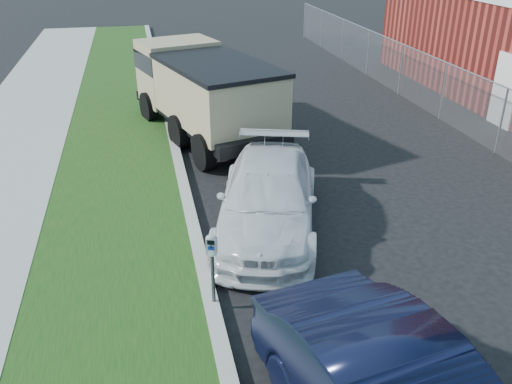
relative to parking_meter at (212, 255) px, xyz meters
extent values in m
plane|color=black|center=(2.55, 1.07, -1.04)|extent=(120.00, 120.00, 0.00)
cube|color=gray|center=(-0.05, 3.07, -0.96)|extent=(0.25, 50.00, 0.15)
cube|color=#133B10|center=(-1.65, 3.07, -0.97)|extent=(3.00, 50.00, 0.13)
plane|color=slate|center=(8.55, 8.07, -0.14)|extent=(0.00, 30.00, 30.00)
cylinder|color=gray|center=(8.55, 8.07, 0.76)|extent=(0.04, 30.00, 0.04)
cylinder|color=gray|center=(8.55, 5.07, -0.14)|extent=(0.06, 0.06, 1.80)
cylinder|color=gray|center=(8.55, 8.07, -0.14)|extent=(0.06, 0.06, 1.80)
cylinder|color=gray|center=(8.55, 11.07, -0.14)|extent=(0.06, 0.06, 1.80)
cylinder|color=gray|center=(8.55, 14.07, -0.14)|extent=(0.06, 0.06, 1.80)
cylinder|color=gray|center=(8.55, 17.07, -0.14)|extent=(0.06, 0.06, 1.80)
cylinder|color=gray|center=(8.55, 20.07, -0.14)|extent=(0.06, 0.06, 1.80)
cylinder|color=gray|center=(8.55, 23.07, -0.14)|extent=(0.06, 0.06, 1.80)
cube|color=silver|center=(10.00, 7.07, 0.06)|extent=(0.08, 1.10, 2.20)
cylinder|color=#3F4247|center=(0.00, 0.00, -0.46)|extent=(0.07, 0.07, 0.92)
cube|color=gray|center=(0.00, 0.00, 0.16)|extent=(0.19, 0.16, 0.28)
ellipsoid|color=gray|center=(0.00, 0.00, 0.30)|extent=(0.20, 0.16, 0.10)
cube|color=black|center=(-0.02, -0.06, 0.25)|extent=(0.11, 0.04, 0.07)
cube|color=navy|center=(-0.02, -0.05, 0.15)|extent=(0.10, 0.04, 0.06)
cylinder|color=silver|center=(-0.02, -0.05, 0.05)|extent=(0.10, 0.04, 0.10)
cube|color=#3F4247|center=(-0.02, -0.05, 0.18)|extent=(0.04, 0.02, 0.05)
imported|color=silver|center=(1.47, 2.44, -0.35)|extent=(3.23, 5.08, 1.37)
cube|color=black|center=(1.02, 8.06, -0.34)|extent=(3.73, 6.44, 0.33)
cube|color=#92825E|center=(0.40, 10.16, 0.44)|extent=(2.63, 2.28, 1.91)
cube|color=black|center=(0.40, 10.16, 0.82)|extent=(2.66, 2.30, 0.57)
cube|color=#92825E|center=(1.24, 7.33, 0.44)|extent=(3.32, 4.48, 1.53)
cube|color=black|center=(1.24, 7.33, 1.23)|extent=(3.44, 4.60, 0.11)
cube|color=black|center=(0.15, 11.03, -0.42)|extent=(2.24, 0.78, 0.29)
cylinder|color=black|center=(-0.62, 9.76, -0.56)|extent=(0.56, 1.00, 0.95)
cylinder|color=black|center=(1.48, 10.38, -0.56)|extent=(0.56, 1.00, 0.95)
cylinder|color=black|center=(0.10, 7.29, -0.56)|extent=(0.56, 1.00, 0.95)
cylinder|color=black|center=(2.21, 7.91, -0.56)|extent=(0.56, 1.00, 0.95)
cylinder|color=black|center=(0.59, 5.65, -0.56)|extent=(0.56, 1.00, 0.95)
cylinder|color=black|center=(2.69, 6.26, -0.56)|extent=(0.56, 1.00, 0.95)
camera|label=1|loc=(-0.85, -7.05, 4.54)|focal=38.00mm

